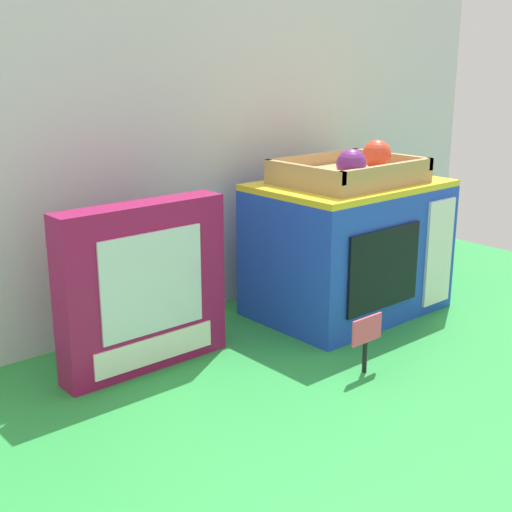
{
  "coord_description": "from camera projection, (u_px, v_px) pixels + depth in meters",
  "views": [
    {
      "loc": [
        -0.88,
        -0.94,
        0.52
      ],
      "look_at": [
        -0.07,
        0.0,
        0.16
      ],
      "focal_mm": 49.05,
      "sensor_mm": 36.0,
      "label": 1
    }
  ],
  "objects": [
    {
      "name": "ground_plane",
      "position": [
        283.0,
        327.0,
        1.38
      ],
      "size": [
        1.7,
        1.7,
        0.0
      ],
      "primitive_type": "plane",
      "color": "green",
      "rests_on": "ground"
    },
    {
      "name": "display_back_panel",
      "position": [
        218.0,
        127.0,
        1.42
      ],
      "size": [
        1.61,
        0.03,
        0.75
      ],
      "primitive_type": "cube",
      "color": "silver",
      "rests_on": "ground"
    },
    {
      "name": "toy_microwave",
      "position": [
        348.0,
        248.0,
        1.43
      ],
      "size": [
        0.38,
        0.26,
        0.27
      ],
      "color": "blue",
      "rests_on": "ground"
    },
    {
      "name": "food_groups_crate",
      "position": [
        352.0,
        172.0,
        1.38
      ],
      "size": [
        0.27,
        0.21,
        0.08
      ],
      "color": "tan",
      "rests_on": "toy_microwave"
    },
    {
      "name": "cookie_set_box",
      "position": [
        144.0,
        288.0,
        1.17
      ],
      "size": [
        0.3,
        0.06,
        0.29
      ],
      "color": "#99144C",
      "rests_on": "ground"
    },
    {
      "name": "price_sign",
      "position": [
        366.0,
        336.0,
        1.16
      ],
      "size": [
        0.07,
        0.01,
        0.1
      ],
      "color": "black",
      "rests_on": "ground"
    }
  ]
}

